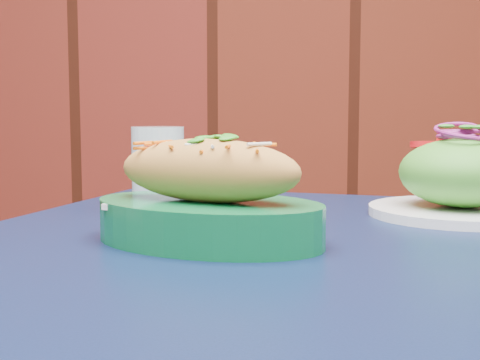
{
  "coord_description": "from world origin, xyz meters",
  "views": [
    {
      "loc": [
        0.19,
        1.08,
        0.89
      ],
      "look_at": [
        0.15,
        1.81,
        0.81
      ],
      "focal_mm": 50.0,
      "sensor_mm": 36.0,
      "label": 1
    }
  ],
  "objects": [
    {
      "name": "water_glass",
      "position": [
        0.03,
        1.97,
        0.81
      ],
      "size": [
        0.07,
        0.07,
        0.11
      ],
      "primitive_type": "cylinder",
      "color": "silver",
      "rests_on": "cafe_table"
    },
    {
      "name": "banh_mi_basket",
      "position": [
        0.12,
        1.76,
        0.79
      ],
      "size": [
        0.29,
        0.25,
        0.12
      ],
      "rotation": [
        0.0,
        0.0,
        -0.42
      ],
      "color": "#0A5F31",
      "rests_on": "cafe_table"
    },
    {
      "name": "salad_plate",
      "position": [
        0.42,
        1.95,
        0.8
      ],
      "size": [
        0.24,
        0.24,
        0.12
      ],
      "rotation": [
        0.0,
        0.0,
        -0.34
      ],
      "color": "white",
      "rests_on": "cafe_table"
    },
    {
      "name": "cafe_table",
      "position": [
        0.23,
        1.77,
        0.66
      ],
      "size": [
        0.97,
        0.97,
        0.75
      ],
      "rotation": [
        0.0,
        0.0,
        -0.24
      ],
      "color": "black",
      "rests_on": "ground"
    }
  ]
}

